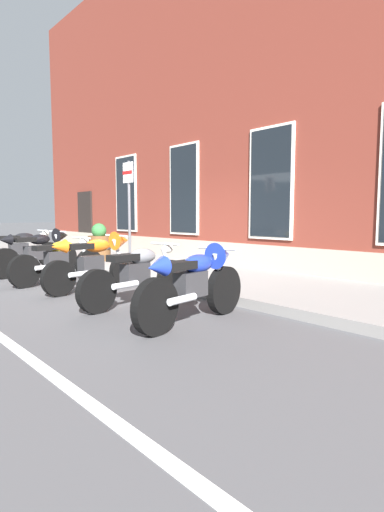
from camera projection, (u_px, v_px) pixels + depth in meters
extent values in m
plane|color=#424244|center=(125.00, 281.00, 8.63)|extent=(140.00, 140.00, 0.00)
cube|color=slate|center=(179.00, 271.00, 9.57)|extent=(27.31, 2.91, 0.15)
cube|color=maroon|center=(309.00, 108.00, 12.45)|extent=(21.31, 7.34, 9.31)
cube|color=gray|center=(222.00, 256.00, 10.46)|extent=(21.31, 0.10, 0.70)
cube|color=black|center=(85.00, 221.00, 16.11)|extent=(1.10, 0.08, 2.30)
cube|color=silver|center=(126.00, 194.00, 13.74)|extent=(1.22, 0.06, 2.52)
cube|color=black|center=(125.00, 194.00, 13.72)|extent=(1.10, 0.03, 2.40)
cube|color=silver|center=(184.00, 190.00, 11.45)|extent=(1.22, 0.06, 2.52)
cube|color=black|center=(183.00, 190.00, 11.43)|extent=(1.10, 0.03, 2.40)
cube|color=silver|center=(271.00, 183.00, 9.16)|extent=(1.22, 0.06, 2.52)
cube|color=black|center=(270.00, 183.00, 9.14)|extent=(1.10, 0.03, 2.40)
cylinder|color=black|center=(50.00, 254.00, 11.03)|extent=(0.15, 0.67, 0.66)
cylinder|color=silver|center=(46.00, 245.00, 10.93)|extent=(0.08, 0.32, 0.65)
cube|color=#28282B|center=(19.00, 249.00, 10.45)|extent=(0.24, 0.45, 0.32)
ellipsoid|color=black|center=(24.00, 238.00, 10.52)|extent=(0.28, 0.53, 0.24)
cube|color=black|center=(9.00, 238.00, 10.26)|extent=(0.24, 0.49, 0.10)
cylinder|color=silver|center=(43.00, 230.00, 10.84)|extent=(0.62, 0.06, 0.04)
cylinder|color=silver|center=(9.00, 256.00, 10.17)|extent=(0.11, 0.45, 0.09)
sphere|color=silver|center=(46.00, 233.00, 10.90)|extent=(0.18, 0.18, 0.18)
cylinder|color=black|center=(64.00, 258.00, 10.11)|extent=(0.26, 0.68, 0.67)
cylinder|color=black|center=(5.00, 264.00, 8.89)|extent=(0.26, 0.68, 0.67)
cylinder|color=silver|center=(61.00, 247.00, 10.00)|extent=(0.14, 0.33, 0.66)
cube|color=#28282B|center=(34.00, 253.00, 9.44)|extent=(0.31, 0.48, 0.32)
ellipsoid|color=black|center=(40.00, 239.00, 9.53)|extent=(0.37, 0.56, 0.24)
cube|color=black|center=(25.00, 240.00, 9.23)|extent=(0.32, 0.52, 0.10)
cylinder|color=silver|center=(57.00, 231.00, 9.90)|extent=(0.61, 0.17, 0.04)
cylinder|color=silver|center=(26.00, 260.00, 9.14)|extent=(0.19, 0.46, 0.09)
cone|color=black|center=(62.00, 235.00, 10.01)|extent=(0.43, 0.41, 0.36)
cone|color=black|center=(5.00, 240.00, 8.86)|extent=(0.29, 0.31, 0.24)
cylinder|color=black|center=(89.00, 264.00, 8.91)|extent=(0.22, 0.65, 0.64)
cylinder|color=black|center=(24.00, 271.00, 7.77)|extent=(0.22, 0.65, 0.64)
cylinder|color=silver|center=(85.00, 254.00, 8.81)|extent=(0.12, 0.30, 0.59)
cube|color=#28282B|center=(56.00, 259.00, 8.28)|extent=(0.29, 0.47, 0.32)
ellipsoid|color=gold|center=(63.00, 247.00, 8.38)|extent=(0.34, 0.55, 0.24)
cube|color=black|center=(46.00, 248.00, 8.08)|extent=(0.29, 0.51, 0.10)
cylinder|color=silver|center=(81.00, 238.00, 8.71)|extent=(0.62, 0.13, 0.04)
cylinder|color=silver|center=(46.00, 267.00, 7.99)|extent=(0.16, 0.46, 0.09)
sphere|color=silver|center=(85.00, 241.00, 8.78)|extent=(0.18, 0.18, 0.18)
cylinder|color=black|center=(124.00, 270.00, 8.03)|extent=(0.20, 0.63, 0.62)
cylinder|color=black|center=(59.00, 278.00, 6.97)|extent=(0.20, 0.63, 0.62)
cylinder|color=silver|center=(120.00, 256.00, 7.93)|extent=(0.11, 0.34, 0.69)
cube|color=#28282B|center=(91.00, 264.00, 7.44)|extent=(0.28, 0.47, 0.32)
ellipsoid|color=orange|center=(97.00, 246.00, 7.52)|extent=(0.33, 0.55, 0.24)
cube|color=black|center=(80.00, 246.00, 7.24)|extent=(0.28, 0.51, 0.10)
cylinder|color=silver|center=(116.00, 236.00, 7.83)|extent=(0.62, 0.12, 0.04)
cylinder|color=silver|center=(81.00, 274.00, 7.15)|extent=(0.15, 0.46, 0.09)
cone|color=orange|center=(121.00, 241.00, 7.93)|extent=(0.40, 0.39, 0.36)
cone|color=orange|center=(59.00, 247.00, 6.93)|extent=(0.27, 0.29, 0.24)
cylinder|color=black|center=(172.00, 279.00, 6.92)|extent=(0.21, 0.64, 0.63)
cylinder|color=black|center=(97.00, 291.00, 5.76)|extent=(0.21, 0.64, 0.63)
cylinder|color=silver|center=(168.00, 265.00, 6.82)|extent=(0.11, 0.31, 0.61)
cube|color=#28282B|center=(135.00, 273.00, 6.28)|extent=(0.28, 0.47, 0.32)
ellipsoid|color=slate|center=(142.00, 256.00, 6.37)|extent=(0.33, 0.55, 0.24)
cube|color=black|center=(123.00, 258.00, 6.09)|extent=(0.29, 0.51, 0.10)
cylinder|color=silver|center=(164.00, 244.00, 6.73)|extent=(0.62, 0.13, 0.04)
cylinder|color=silver|center=(125.00, 285.00, 5.99)|extent=(0.15, 0.46, 0.09)
sphere|color=silver|center=(168.00, 248.00, 6.80)|extent=(0.18, 0.18, 0.18)
cylinder|color=black|center=(224.00, 290.00, 5.74)|extent=(0.23, 0.69, 0.67)
cylinder|color=black|center=(155.00, 307.00, 4.69)|extent=(0.23, 0.69, 0.67)
cylinder|color=silver|center=(220.00, 274.00, 5.64)|extent=(0.12, 0.31, 0.61)
cube|color=#28282B|center=(191.00, 284.00, 5.16)|extent=(0.29, 0.47, 0.32)
ellipsoid|color=#192D9E|center=(198.00, 264.00, 5.25)|extent=(0.34, 0.56, 0.24)
cube|color=black|center=(179.00, 266.00, 4.96)|extent=(0.30, 0.51, 0.10)
cylinder|color=silver|center=(217.00, 248.00, 5.54)|extent=(0.62, 0.14, 0.04)
cylinder|color=silver|center=(182.00, 299.00, 4.87)|extent=(0.16, 0.46, 0.09)
cone|color=#192D9E|center=(222.00, 255.00, 5.65)|extent=(0.41, 0.39, 0.36)
cone|color=#192D9E|center=(156.00, 267.00, 4.66)|extent=(0.28, 0.30, 0.24)
cylinder|color=#4C4C51|center=(129.00, 216.00, 9.07)|extent=(0.06, 0.06, 2.42)
cube|color=white|center=(128.00, 172.00, 8.96)|extent=(0.36, 0.03, 0.44)
cube|color=red|center=(127.00, 172.00, 8.95)|extent=(0.36, 0.01, 0.08)
cylinder|color=brown|center=(99.00, 248.00, 11.12)|extent=(0.60, 0.60, 0.68)
cylinder|color=black|center=(99.00, 248.00, 11.12)|extent=(0.63, 0.63, 0.04)
sphere|color=#28602D|center=(99.00, 231.00, 11.08)|extent=(0.40, 0.40, 0.40)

